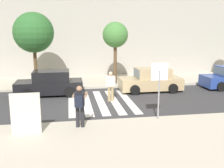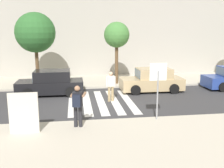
# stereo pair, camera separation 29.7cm
# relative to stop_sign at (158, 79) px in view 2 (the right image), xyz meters

# --- Properties ---
(ground_plane) EXTENTS (120.00, 120.00, 0.00)m
(ground_plane) POSITION_rel_stop_sign_xyz_m (-2.13, 3.51, -1.97)
(ground_plane) COLOR #38383A
(sidewalk_near) EXTENTS (60.00, 6.00, 0.14)m
(sidewalk_near) POSITION_rel_stop_sign_xyz_m (-2.13, -2.69, -1.90)
(sidewalk_near) COLOR beige
(sidewalk_near) RESTS_ON ground
(sidewalk_far) EXTENTS (60.00, 4.80, 0.14)m
(sidewalk_far) POSITION_rel_stop_sign_xyz_m (-2.13, 9.51, -1.90)
(sidewalk_far) COLOR beige
(sidewalk_far) RESTS_ON ground
(building_facade_far) EXTENTS (56.00, 4.00, 6.98)m
(building_facade_far) POSITION_rel_stop_sign_xyz_m (-2.13, 13.91, 1.52)
(building_facade_far) COLOR #ADA89E
(building_facade_far) RESTS_ON ground
(crosswalk_stripe_0) EXTENTS (0.44, 5.20, 0.01)m
(crosswalk_stripe_0) POSITION_rel_stop_sign_xyz_m (-3.73, 3.71, -1.97)
(crosswalk_stripe_0) COLOR silver
(crosswalk_stripe_0) RESTS_ON ground
(crosswalk_stripe_1) EXTENTS (0.44, 5.20, 0.01)m
(crosswalk_stripe_1) POSITION_rel_stop_sign_xyz_m (-2.93, 3.71, -1.97)
(crosswalk_stripe_1) COLOR silver
(crosswalk_stripe_1) RESTS_ON ground
(crosswalk_stripe_2) EXTENTS (0.44, 5.20, 0.01)m
(crosswalk_stripe_2) POSITION_rel_stop_sign_xyz_m (-2.13, 3.71, -1.97)
(crosswalk_stripe_2) COLOR silver
(crosswalk_stripe_2) RESTS_ON ground
(crosswalk_stripe_3) EXTENTS (0.44, 5.20, 0.01)m
(crosswalk_stripe_3) POSITION_rel_stop_sign_xyz_m (-1.33, 3.71, -1.97)
(crosswalk_stripe_3) COLOR silver
(crosswalk_stripe_3) RESTS_ON ground
(crosswalk_stripe_4) EXTENTS (0.44, 5.20, 0.01)m
(crosswalk_stripe_4) POSITION_rel_stop_sign_xyz_m (-0.53, 3.71, -1.97)
(crosswalk_stripe_4) COLOR silver
(crosswalk_stripe_4) RESTS_ON ground
(stop_sign) EXTENTS (0.76, 0.08, 2.52)m
(stop_sign) POSITION_rel_stop_sign_xyz_m (0.00, 0.00, 0.00)
(stop_sign) COLOR gray
(stop_sign) RESTS_ON sidewalk_near
(photographer_with_backpack) EXTENTS (0.68, 0.91, 1.72)m
(photographer_with_backpack) POSITION_rel_stop_sign_xyz_m (-3.48, -0.46, -0.80)
(photographer_with_backpack) COLOR #232328
(photographer_with_backpack) RESTS_ON sidewalk_near
(pedestrian_crossing) EXTENTS (0.57, 0.31, 1.72)m
(pedestrian_crossing) POSITION_rel_stop_sign_xyz_m (-1.54, 3.72, -1.00)
(pedestrian_crossing) COLOR tan
(pedestrian_crossing) RESTS_ON ground
(parked_car_black) EXTENTS (4.10, 1.92, 1.55)m
(parked_car_black) POSITION_rel_stop_sign_xyz_m (-5.07, 5.81, -1.25)
(parked_car_black) COLOR black
(parked_car_black) RESTS_ON ground
(parked_car_tan) EXTENTS (4.10, 1.92, 1.55)m
(parked_car_tan) POSITION_rel_stop_sign_xyz_m (1.52, 5.81, -1.25)
(parked_car_tan) COLOR tan
(parked_car_tan) RESTS_ON ground
(street_tree_west) EXTENTS (2.76, 2.76, 5.10)m
(street_tree_west) POSITION_rel_stop_sign_xyz_m (-6.17, 8.20, 1.87)
(street_tree_west) COLOR brown
(street_tree_west) RESTS_ON sidewalk_far
(street_tree_center) EXTENTS (1.83, 1.83, 4.46)m
(street_tree_center) POSITION_rel_stop_sign_xyz_m (-0.52, 8.04, 1.66)
(street_tree_center) COLOR brown
(street_tree_center) RESTS_ON sidewalk_far
(advertising_board) EXTENTS (1.10, 0.11, 1.60)m
(advertising_board) POSITION_rel_stop_sign_xyz_m (-5.52, -0.81, -1.03)
(advertising_board) COLOR beige
(advertising_board) RESTS_ON sidewalk_near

